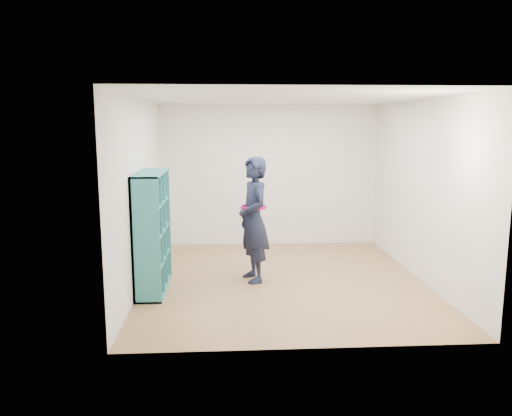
{
  "coord_description": "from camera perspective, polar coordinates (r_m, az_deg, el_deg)",
  "views": [
    {
      "loc": [
        -0.82,
        -6.94,
        2.25
      ],
      "look_at": [
        -0.37,
        0.3,
        1.02
      ],
      "focal_mm": 35.0,
      "sensor_mm": 36.0,
      "label": 1
    }
  ],
  "objects": [
    {
      "name": "wall_right",
      "position": [
        7.55,
        18.44,
        1.92
      ],
      "size": [
        0.02,
        4.5,
        2.6
      ],
      "primitive_type": "cube",
      "color": "silver",
      "rests_on": "floor"
    },
    {
      "name": "wall_back",
      "position": [
        9.28,
        1.57,
        3.76
      ],
      "size": [
        4.0,
        0.02,
        2.6
      ],
      "primitive_type": "cube",
      "color": "silver",
      "rests_on": "floor"
    },
    {
      "name": "person",
      "position": [
        7.1,
        -0.29,
        -1.32
      ],
      "size": [
        0.59,
        0.74,
        1.79
      ],
      "rotation": [
        0.0,
        0.0,
        -1.3
      ],
      "color": "black",
      "rests_on": "floor"
    },
    {
      "name": "bookshelf",
      "position": [
        6.89,
        -11.98,
        -2.9
      ],
      "size": [
        0.35,
        1.21,
        1.61
      ],
      "color": "teal",
      "rests_on": "floor"
    },
    {
      "name": "wall_front",
      "position": [
        4.86,
        6.27,
        -1.68
      ],
      "size": [
        4.0,
        0.02,
        2.6
      ],
      "primitive_type": "cube",
      "color": "silver",
      "rests_on": "floor"
    },
    {
      "name": "ceiling",
      "position": [
        7.0,
        3.28,
        12.5
      ],
      "size": [
        4.5,
        4.5,
        0.0
      ],
      "primitive_type": "plane",
      "color": "white",
      "rests_on": "wall_back"
    },
    {
      "name": "floor",
      "position": [
        7.34,
        3.09,
        -8.21
      ],
      "size": [
        4.5,
        4.5,
        0.0
      ],
      "primitive_type": "plane",
      "color": "olive",
      "rests_on": "ground"
    },
    {
      "name": "smartphone",
      "position": [
        7.13,
        -1.67,
        -0.33
      ],
      "size": [
        0.06,
        0.1,
        0.14
      ],
      "rotation": [
        0.37,
        0.0,
        0.46
      ],
      "color": "silver",
      "rests_on": "person"
    },
    {
      "name": "wall_left",
      "position": [
        7.1,
        -13.06,
        1.71
      ],
      "size": [
        0.02,
        4.5,
        2.6
      ],
      "primitive_type": "cube",
      "color": "silver",
      "rests_on": "floor"
    }
  ]
}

